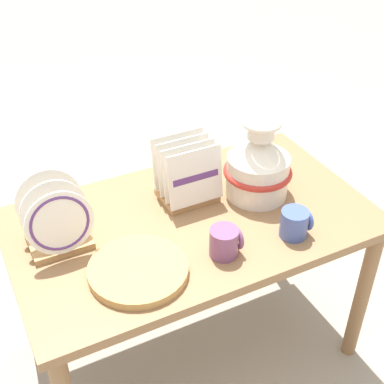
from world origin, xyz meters
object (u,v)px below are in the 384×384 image
at_px(ceramic_vase, 258,165).
at_px(mug_plum_glaze, 225,242).
at_px(dish_rack_round_plates, 57,224).
at_px(mug_cobalt_glaze, 295,223).
at_px(wicker_charger_stack, 138,270).
at_px(dish_rack_square_plates, 187,178).

relative_size(ceramic_vase, mug_plum_glaze, 3.03).
distance_m(ceramic_vase, mug_plum_glaze, 0.35).
height_order(dish_rack_round_plates, mug_cobalt_glaze, dish_rack_round_plates).
relative_size(ceramic_vase, dish_rack_round_plates, 1.29).
distance_m(ceramic_vase, wicker_charger_stack, 0.58).
relative_size(mug_plum_glaze, mug_cobalt_glaze, 1.00).
bearing_deg(wicker_charger_stack, mug_plum_glaze, -8.11).
bearing_deg(ceramic_vase, mug_plum_glaze, -138.47).
xyz_separation_m(ceramic_vase, wicker_charger_stack, (-0.54, -0.19, -0.11)).
distance_m(ceramic_vase, dish_rack_square_plates, 0.25).
height_order(dish_rack_square_plates, wicker_charger_stack, dish_rack_square_plates).
bearing_deg(mug_cobalt_glaze, ceramic_vase, 87.31).
height_order(ceramic_vase, dish_rack_square_plates, ceramic_vase).
height_order(dish_rack_round_plates, wicker_charger_stack, dish_rack_round_plates).
bearing_deg(wicker_charger_stack, dish_rack_round_plates, 127.35).
xyz_separation_m(ceramic_vase, mug_plum_glaze, (-0.26, -0.23, -0.08)).
bearing_deg(ceramic_vase, wicker_charger_stack, -160.40).
relative_size(wicker_charger_stack, mug_plum_glaze, 3.05).
distance_m(dish_rack_round_plates, mug_cobalt_glaze, 0.76).
bearing_deg(ceramic_vase, dish_rack_round_plates, 176.99).
bearing_deg(mug_cobalt_glaze, mug_plum_glaze, 175.13).
relative_size(ceramic_vase, dish_rack_square_plates, 1.34).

